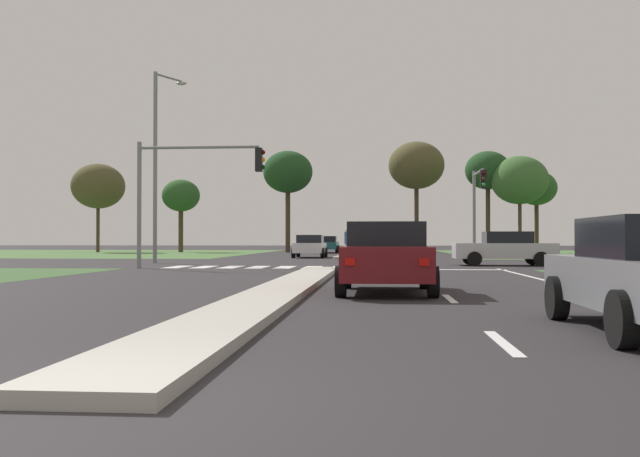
{
  "coord_description": "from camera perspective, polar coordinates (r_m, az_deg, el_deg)",
  "views": [
    {
      "loc": [
        2.09,
        -4.69,
        1.18
      ],
      "look_at": [
        -0.54,
        27.35,
        1.67
      ],
      "focal_mm": 39.81,
      "sensor_mm": 36.0,
      "label": 1
    }
  ],
  "objects": [
    {
      "name": "traffic_signal_far_right",
      "position": [
        40.28,
        12.56,
        2.46
      ],
      "size": [
        0.32,
        3.95,
        5.12
      ],
      "color": "gray",
      "rests_on": "ground"
    },
    {
      "name": "crosswalk_bar_second",
      "position": [
        30.41,
        -9.29,
        -3.07
      ],
      "size": [
        0.7,
        2.8,
        0.01
      ],
      "primitive_type": "cube",
      "color": "silver",
      "rests_on": "ground"
    },
    {
      "name": "car_silver_third",
      "position": [
        32.99,
        14.63,
        -1.54
      ],
      "size": [
        4.51,
        2.01,
        1.53
      ],
      "rotation": [
        0.0,
        0.0,
        1.57
      ],
      "color": "#B7B7BC",
      "rests_on": "ground"
    },
    {
      "name": "crosswalk_bar_near",
      "position": [
        30.71,
        -11.38,
        -3.05
      ],
      "size": [
        0.7,
        2.8,
        0.01
      ],
      "primitive_type": "cube",
      "color": "silver",
      "rests_on": "ground"
    },
    {
      "name": "crosswalk_bar_sixth",
      "position": [
        29.64,
        -0.62,
        -3.14
      ],
      "size": [
        0.7,
        2.8,
        0.01
      ],
      "primitive_type": "cube",
      "color": "silver",
      "rests_on": "ground"
    },
    {
      "name": "treeline_fourth",
      "position": [
        63.95,
        7.76,
        5.02
      ],
      "size": [
        4.97,
        4.97,
        9.89
      ],
      "color": "#423323",
      "rests_on": "ground"
    },
    {
      "name": "treeline_sixth",
      "position": [
        60.6,
        15.76,
        3.75
      ],
      "size": [
        4.66,
        4.66,
        8.02
      ],
      "color": "#423323",
      "rests_on": "ground"
    },
    {
      "name": "lane_dash_third",
      "position": [
        20.26,
        8.69,
        -4.18
      ],
      "size": [
        0.14,
        2.0,
        0.01
      ],
      "primitive_type": "cube",
      "color": "silver",
      "rests_on": "ground"
    },
    {
      "name": "car_white_fourth",
      "position": [
        45.75,
        -0.81,
        -1.41
      ],
      "size": [
        2.05,
        4.28,
        1.46
      ],
      "rotation": [
        0.0,
        0.0,
        3.14
      ],
      "color": "silver",
      "rests_on": "ground"
    },
    {
      "name": "median_island_far",
      "position": [
        59.74,
        2.69,
        -1.94
      ],
      "size": [
        1.2,
        36.0,
        0.14
      ],
      "primitive_type": "cube",
      "color": "#ADA89E",
      "rests_on": "ground"
    },
    {
      "name": "ground_plane",
      "position": [
        34.77,
        1.24,
        -2.82
      ],
      "size": [
        200.0,
        200.0,
        0.0
      ],
      "primitive_type": "plane",
      "color": "#282628"
    },
    {
      "name": "stop_bar_near",
      "position": [
        27.77,
        8.23,
        -3.29
      ],
      "size": [
        6.4,
        0.5,
        0.01
      ],
      "primitive_type": "cube",
      "color": "silver",
      "rests_on": "ground"
    },
    {
      "name": "crosswalk_bar_seventh",
      "position": [
        29.56,
        1.61,
        -3.15
      ],
      "size": [
        0.7,
        2.8,
        0.01
      ],
      "primitive_type": "cube",
      "color": "silver",
      "rests_on": "ground"
    },
    {
      "name": "pedestrian_at_median",
      "position": [
        45.01,
        2.19,
        -0.86
      ],
      "size": [
        0.34,
        0.34,
        1.73
      ],
      "rotation": [
        0.0,
        0.0,
        5.12
      ],
      "color": "maroon",
      "rests_on": "median_island_far"
    },
    {
      "name": "treeline_seventh",
      "position": [
        65.07,
        17.01,
        3.08
      ],
      "size": [
        3.55,
        3.55,
        7.19
      ],
      "color": "#423323",
      "rests_on": "ground"
    },
    {
      "name": "median_island_near",
      "position": [
        15.87,
        -2.91,
        -4.88
      ],
      "size": [
        1.2,
        22.0,
        0.14
      ],
      "primitive_type": "cube",
      "color": "#ADA89E",
      "rests_on": "ground"
    },
    {
      "name": "treeline_second",
      "position": [
        66.22,
        -11.12,
        2.56
      ],
      "size": [
        3.45,
        3.45,
        6.67
      ],
      "color": "#423323",
      "rests_on": "ground"
    },
    {
      "name": "grass_verge_far_left",
      "position": [
        65.32,
        -20.3,
        -1.85
      ],
      "size": [
        35.0,
        35.0,
        0.01
      ],
      "primitive_type": "cube",
      "color": "#476B38",
      "rests_on": "ground"
    },
    {
      "name": "crosswalk_bar_third",
      "position": [
        30.16,
        -7.17,
        -3.1
      ],
      "size": [
        0.7,
        2.8,
        0.01
      ],
      "primitive_type": "cube",
      "color": "silver",
      "rests_on": "ground"
    },
    {
      "name": "lane_dash_near",
      "position": [
        8.38,
        14.49,
        -8.89
      ],
      "size": [
        0.14,
        2.0,
        0.01
      ],
      "primitive_type": "cube",
      "color": "silver",
      "rests_on": "ground"
    },
    {
      "name": "car_teal_near",
      "position": [
        62.67,
        0.6,
        -1.27
      ],
      "size": [
        2.03,
        4.41,
        1.46
      ],
      "rotation": [
        0.0,
        0.0,
        3.14
      ],
      "color": "#19565B",
      "rests_on": "ground"
    },
    {
      "name": "lane_dash_second",
      "position": [
        14.29,
        10.38,
        -5.57
      ],
      "size": [
        0.14,
        2.0,
        0.01
      ],
      "primitive_type": "cube",
      "color": "silver",
      "rests_on": "ground"
    },
    {
      "name": "treeline_fifth",
      "position": [
        61.51,
        13.34,
        4.52
      ],
      "size": [
        3.79,
        3.79,
        8.61
      ],
      "color": "#423323",
      "rests_on": "ground"
    },
    {
      "name": "crosswalk_bar_fifth",
      "position": [
        29.77,
        -2.83,
        -3.13
      ],
      "size": [
        0.7,
        2.8,
        0.01
      ],
      "primitive_type": "cube",
      "color": "silver",
      "rests_on": "ground"
    },
    {
      "name": "edge_line_right",
      "position": [
        17.39,
        20.63,
        -4.69
      ],
      "size": [
        0.14,
        24.0,
        0.01
      ],
      "primitive_type": "cube",
      "color": "silver",
      "rests_on": "ground"
    },
    {
      "name": "car_maroon_fifth",
      "position": [
        15.7,
        5.32,
        -2.28
      ],
      "size": [
        2.08,
        4.23,
        1.55
      ],
      "color": "maroon",
      "rests_on": "ground"
    },
    {
      "name": "crosswalk_bar_fourth",
      "position": [
        29.94,
        -5.01,
        -3.12
      ],
      "size": [
        0.7,
        2.8,
        0.01
      ],
      "primitive_type": "cube",
      "color": "silver",
      "rests_on": "ground"
    },
    {
      "name": "lane_dash_fourth",
      "position": [
        26.24,
        7.78,
        -3.43
      ],
      "size": [
        0.14,
        2.0,
        0.01
      ],
      "primitive_type": "cube",
      "color": "silver",
      "rests_on": "ground"
    },
    {
      "name": "treeline_third",
      "position": [
        64.08,
        -2.6,
        4.51
      ],
      "size": [
        4.46,
        4.46,
        9.15
      ],
      "color": "#423323",
      "rests_on": "ground"
    },
    {
      "name": "treeline_near",
      "position": [
        67.83,
        -17.41,
        3.26
      ],
      "size": [
        4.81,
        4.81,
        8.08
      ],
      "color": "#423323",
      "rests_on": "ground"
    },
    {
      "name": "street_lamp_second",
      "position": [
        36.32,
        -12.91,
        5.64
      ],
      "size": [
        1.2,
        1.99,
        9.49
      ],
      "color": "gray",
      "rests_on": "ground"
    },
    {
      "name": "traffic_signal_near_left",
      "position": [
        29.22,
        -10.59,
        3.9
      ],
      "size": [
        5.27,
        0.32,
        5.15
      ],
      "color": "gray",
      "rests_on": "ground"
    }
  ]
}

